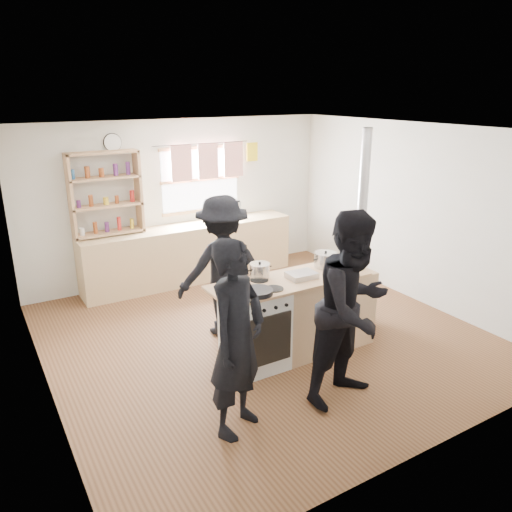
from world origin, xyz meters
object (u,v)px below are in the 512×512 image
(cooking_island, at_px, (299,315))
(roast_tray, at_px, (302,275))
(skillet_greens, at_px, (258,291))
(person_near_left, at_px, (237,339))
(bread_board, at_px, (354,264))
(person_near_right, at_px, (353,308))
(flue_heater, at_px, (357,277))
(person_far, at_px, (223,267))
(stockpot_counter, at_px, (325,260))
(thermos, at_px, (238,210))
(stockpot_stove, at_px, (260,271))

(cooking_island, xyz_separation_m, roast_tray, (-0.00, -0.03, 0.50))
(skillet_greens, distance_m, person_near_left, 0.92)
(roast_tray, distance_m, bread_board, 0.72)
(person_near_left, relative_size, person_near_right, 0.94)
(roast_tray, height_order, person_near_left, person_near_left)
(flue_heater, height_order, person_near_left, flue_heater)
(person_near_right, height_order, person_far, person_near_right)
(stockpot_counter, relative_size, bread_board, 0.82)
(skillet_greens, relative_size, person_near_right, 0.23)
(person_near_right, bearing_deg, bread_board, 38.27)
(cooking_island, bearing_deg, bread_board, -5.58)
(person_near_right, bearing_deg, skillet_greens, 114.94)
(thermos, distance_m, stockpot_counter, 2.67)
(roast_tray, height_order, person_near_right, person_near_right)
(cooking_island, distance_m, stockpot_stove, 0.71)
(stockpot_counter, relative_size, person_near_left, 0.15)
(flue_heater, distance_m, person_near_right, 1.68)
(stockpot_counter, distance_m, person_near_left, 1.97)
(skillet_greens, bearing_deg, roast_tray, 12.88)
(skillet_greens, height_order, person_near_left, person_near_left)
(cooking_island, height_order, person_far, person_far)
(cooking_island, relative_size, roast_tray, 6.06)
(cooking_island, distance_m, flue_heater, 1.09)
(thermos, distance_m, cooking_island, 2.92)
(skillet_greens, bearing_deg, stockpot_counter, 15.00)
(cooking_island, relative_size, skillet_greens, 4.53)
(stockpot_counter, height_order, person_near_left, person_near_left)
(skillet_greens, xyz_separation_m, stockpot_counter, (1.10, 0.29, 0.06))
(flue_heater, xyz_separation_m, person_near_left, (-2.33, -1.07, 0.24))
(person_near_left, bearing_deg, cooking_island, 4.49)
(skillet_greens, xyz_separation_m, person_near_left, (-0.61, -0.68, -0.06))
(thermos, distance_m, skillet_greens, 3.26)
(stockpot_stove, relative_size, person_near_left, 0.13)
(stockpot_stove, bearing_deg, person_near_left, -129.22)
(person_near_left, bearing_deg, skillet_greens, 18.39)
(thermos, bearing_deg, cooking_island, -104.77)
(bread_board, distance_m, person_near_right, 1.22)
(thermos, relative_size, person_near_left, 0.16)
(skillet_greens, height_order, flue_heater, flue_heater)
(stockpot_counter, relative_size, flue_heater, 0.11)
(bread_board, relative_size, person_near_left, 0.18)
(stockpot_counter, height_order, bread_board, stockpot_counter)
(roast_tray, height_order, stockpot_counter, stockpot_counter)
(skillet_greens, height_order, roast_tray, roast_tray)
(bread_board, bearing_deg, flue_heater, 40.12)
(bread_board, bearing_deg, thermos, 89.71)
(roast_tray, xyz_separation_m, flue_heater, (1.06, 0.24, -0.31))
(cooking_island, bearing_deg, skillet_greens, -165.01)
(person_near_left, bearing_deg, person_far, 37.32)
(thermos, relative_size, stockpot_stove, 1.25)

